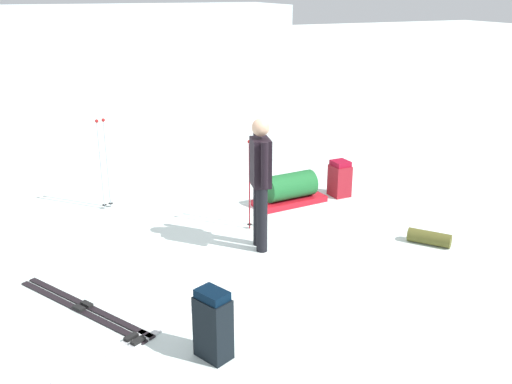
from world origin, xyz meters
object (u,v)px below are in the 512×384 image
at_px(ski_poles_planted_far, 104,160).
at_px(sleeping_mat_rolled, 429,238).
at_px(ski_pair_near, 135,341).
at_px(ski_poles_planted_near, 254,179).
at_px(ski_pair_far, 83,308).
at_px(backpack_bright, 213,325).
at_px(skier_standing, 260,177).
at_px(backpack_large_dark, 340,179).
at_px(gear_sled, 290,190).

xyz_separation_m(ski_poles_planted_far, sleeping_mat_rolled, (3.63, -3.02, -0.67)).
bearing_deg(ski_pair_near, ski_poles_planted_near, 44.48).
distance_m(ski_pair_far, backpack_bright, 1.68).
bearing_deg(sleeping_mat_rolled, ski_pair_far, 178.06).
relative_size(skier_standing, ski_poles_planted_far, 1.23).
xyz_separation_m(backpack_large_dark, sleeping_mat_rolled, (0.10, -2.09, -0.19)).
bearing_deg(skier_standing, ski_poles_planted_near, 73.71).
relative_size(skier_standing, ski_pair_near, 1.06).
height_order(skier_standing, ski_pair_near, skier_standing).
bearing_deg(ski_pair_near, ski_pair_far, 114.07).
relative_size(gear_sled, sleeping_mat_rolled, 2.13).
bearing_deg(gear_sled, ski_pair_far, -150.38).
xyz_separation_m(ski_pair_far, ski_poles_planted_near, (2.51, 1.30, 0.70)).
relative_size(ski_pair_near, backpack_bright, 2.36).
bearing_deg(skier_standing, ski_pair_far, -164.54).
xyz_separation_m(ski_pair_far, gear_sled, (3.39, 1.93, 0.21)).
bearing_deg(backpack_large_dark, ski_pair_far, -155.69).
height_order(backpack_bright, ski_poles_planted_near, ski_poles_planted_near).
bearing_deg(ski_poles_planted_far, ski_poles_planted_near, -42.13).
relative_size(ski_pair_near, ski_pair_far, 0.89).
xyz_separation_m(skier_standing, gear_sled, (1.07, 1.29, -0.73)).
xyz_separation_m(backpack_large_dark, backpack_bright, (-3.31, -3.27, 0.05)).
relative_size(ski_poles_planted_near, sleeping_mat_rolled, 2.32).
distance_m(backpack_bright, ski_poles_planted_near, 3.07).
height_order(ski_pair_near, ski_poles_planted_far, ski_poles_planted_far).
relative_size(backpack_large_dark, ski_poles_planted_far, 0.42).
distance_m(ski_pair_near, backpack_large_dark, 4.81).
bearing_deg(ski_poles_planted_near, skier_standing, -106.29).
distance_m(ski_pair_near, backpack_bright, 0.86).
bearing_deg(ski_pair_far, skier_standing, 15.46).
xyz_separation_m(backpack_large_dark, ski_poles_planted_far, (-3.53, 0.94, 0.48)).
xyz_separation_m(ski_poles_planted_far, gear_sled, (2.63, -0.95, -0.54)).
height_order(backpack_large_dark, gear_sled, backpack_large_dark).
bearing_deg(ski_poles_planted_far, gear_sled, -19.80).
distance_m(skier_standing, ski_pair_far, 2.59).
height_order(ski_poles_planted_near, gear_sled, ski_poles_planted_near).
relative_size(backpack_bright, ski_poles_planted_near, 0.53).
height_order(skier_standing, backpack_large_dark, skier_standing).
relative_size(skier_standing, ski_poles_planted_near, 1.33).
height_order(ski_poles_planted_far, sleeping_mat_rolled, ski_poles_planted_far).
bearing_deg(ski_poles_planted_near, ski_pair_near, -135.52).
xyz_separation_m(backpack_bright, gear_sled, (2.42, 3.26, -0.11)).
distance_m(ski_pair_far, backpack_large_dark, 4.72).
distance_m(ski_poles_planted_near, ski_poles_planted_far, 2.36).
bearing_deg(ski_pair_far, ski_poles_planted_far, 75.06).
height_order(ski_poles_planted_near, ski_poles_planted_far, ski_poles_planted_far).
height_order(ski_pair_near, backpack_large_dark, backpack_large_dark).
bearing_deg(ski_poles_planted_far, backpack_bright, -87.12).
relative_size(ski_pair_far, backpack_large_dark, 3.09).
bearing_deg(backpack_bright, ski_poles_planted_near, 59.70).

